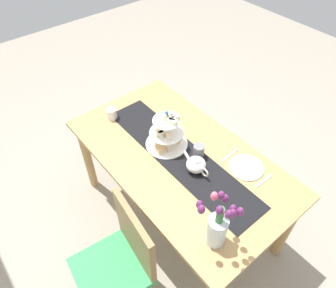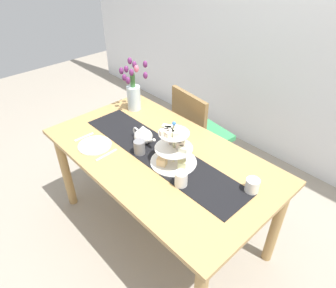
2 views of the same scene
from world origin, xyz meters
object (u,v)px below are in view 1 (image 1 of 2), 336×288
(dinner_plate_left, at_px, (246,167))
(tulip_vase, at_px, (218,225))
(dining_table, at_px, (179,165))
(tiered_cake_stand, at_px, (167,134))
(mug_grey, at_px, (199,151))
(teapot, at_px, (196,164))
(fork_left, at_px, (263,181))
(chair_left, at_px, (120,260))
(cream_jug, at_px, (112,114))
(knife_left, at_px, (230,155))
(mug_white_text, at_px, (163,120))

(dinner_plate_left, bearing_deg, tulip_vase, 113.64)
(dining_table, relative_size, tiered_cake_stand, 5.35)
(dinner_plate_left, relative_size, mug_grey, 2.42)
(tiered_cake_stand, bearing_deg, mug_grey, -155.82)
(teapot, distance_m, mug_grey, 0.13)
(fork_left, bearing_deg, dinner_plate_left, 0.00)
(dinner_plate_left, bearing_deg, mug_grey, 31.99)
(chair_left, xyz_separation_m, fork_left, (-0.26, -0.96, 0.26))
(cream_jug, height_order, mug_grey, mug_grey)
(tiered_cake_stand, height_order, tulip_vase, tulip_vase)
(tulip_vase, bearing_deg, mug_grey, -34.75)
(chair_left, height_order, tulip_vase, tulip_vase)
(dining_table, height_order, knife_left, knife_left)
(tiered_cake_stand, bearing_deg, teapot, -179.71)
(teapot, bearing_deg, dining_table, 0.00)
(chair_left, relative_size, mug_white_text, 9.58)
(tiered_cake_stand, distance_m, teapot, 0.31)
(dinner_plate_left, xyz_separation_m, mug_white_text, (0.69, 0.16, 0.04))
(cream_jug, xyz_separation_m, knife_left, (-0.85, -0.42, -0.04))
(tulip_vase, bearing_deg, knife_left, -54.60)
(chair_left, bearing_deg, dinner_plate_left, -96.66)
(cream_jug, bearing_deg, tulip_vase, 174.89)
(mug_grey, bearing_deg, mug_white_text, -2.14)
(chair_left, bearing_deg, dining_table, -69.46)
(tiered_cake_stand, xyz_separation_m, mug_grey, (-0.22, -0.10, -0.06))
(tiered_cake_stand, xyz_separation_m, tulip_vase, (-0.74, 0.26, 0.05))
(cream_jug, relative_size, mug_white_text, 0.89)
(tiered_cake_stand, xyz_separation_m, mug_white_text, (0.18, -0.12, -0.06))
(chair_left, xyz_separation_m, knife_left, (0.03, -0.96, 0.26))
(tiered_cake_stand, bearing_deg, fork_left, -156.99)
(dining_table, distance_m, knife_left, 0.37)
(tulip_vase, bearing_deg, cream_jug, -5.11)
(tulip_vase, xyz_separation_m, fork_left, (0.09, -0.53, -0.16))
(dining_table, xyz_separation_m, mug_white_text, (0.32, -0.11, 0.16))
(tulip_vase, distance_m, mug_white_text, 1.00)
(fork_left, xyz_separation_m, knife_left, (0.29, 0.00, 0.00))
(dining_table, distance_m, dinner_plate_left, 0.47)
(tulip_vase, bearing_deg, mug_white_text, -21.98)
(mug_grey, height_order, mug_white_text, mug_grey)
(mug_grey, bearing_deg, teapot, 129.33)
(dining_table, height_order, tiered_cake_stand, tiered_cake_stand)
(tiered_cake_stand, relative_size, fork_left, 2.03)
(dinner_plate_left, height_order, fork_left, dinner_plate_left)
(fork_left, distance_m, mug_white_text, 0.85)
(mug_white_text, bearing_deg, teapot, 166.84)
(dining_table, xyz_separation_m, tiered_cake_stand, (0.14, 0.00, 0.22))
(mug_grey, bearing_deg, tiered_cake_stand, 24.18)
(chair_left, distance_m, tulip_vase, 0.69)
(tulip_vase, height_order, fork_left, tulip_vase)
(tiered_cake_stand, height_order, teapot, tiered_cake_stand)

